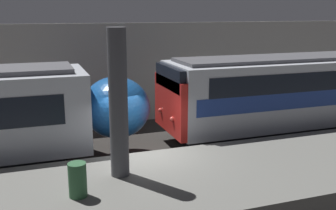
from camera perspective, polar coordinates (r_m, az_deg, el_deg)
name	(u,v)px	position (r m, az deg, el deg)	size (l,w,h in m)	color
ground_plane	(143,178)	(12.98, -3.64, -10.57)	(120.00, 120.00, 0.00)	#282623
platform	(165,194)	(10.89, -0.47, -12.83)	(40.00, 4.38, 0.91)	slate
station_rear_barrier	(103,75)	(18.77, -9.42, 4.38)	(50.00, 0.15, 4.75)	#9E998E
support_pillar_near	(118,104)	(10.39, -7.22, 0.13)	(0.50, 0.50, 3.98)	#47474C
train_boxy	(334,92)	(18.90, 22.90, 1.76)	(15.75, 3.10, 3.47)	black
trash_bin	(78,180)	(9.83, -12.99, -10.55)	(0.44, 0.44, 0.85)	#2D5B38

